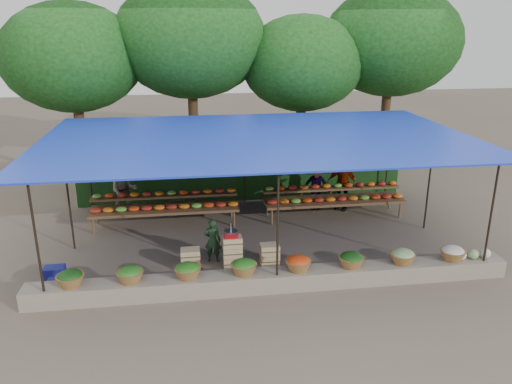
{
  "coord_description": "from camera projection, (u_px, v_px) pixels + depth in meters",
  "views": [
    {
      "loc": [
        -1.81,
        -12.34,
        5.53
      ],
      "look_at": [
        -0.01,
        0.2,
        1.25
      ],
      "focal_mm": 35.0,
      "sensor_mm": 36.0,
      "label": 1
    }
  ],
  "objects": [
    {
      "name": "blue_crate_front",
      "position": [
        59.0,
        287.0,
        10.75
      ],
      "size": [
        0.54,
        0.41,
        0.3
      ],
      "primitive_type": "cube",
      "rotation": [
        0.0,
        0.0,
        -0.09
      ],
      "color": "navy",
      "rests_on": "ground"
    },
    {
      "name": "netting_backdrop",
      "position": [
        244.0,
        163.0,
        16.14
      ],
      "size": [
        10.6,
        0.06,
        2.5
      ],
      "primitive_type": "cube",
      "color": "#1A4217",
      "rests_on": "ground"
    },
    {
      "name": "crate_counter",
      "position": [
        231.0,
        255.0,
        11.9
      ],
      "size": [
        2.35,
        0.34,
        0.77
      ],
      "color": "tan",
      "rests_on": "ground"
    },
    {
      "name": "customer_left",
      "position": [
        124.0,
        190.0,
        14.92
      ],
      "size": [
        0.86,
        0.7,
        1.62
      ],
      "primitive_type": "imported",
      "rotation": [
        0.0,
        0.0,
        0.12
      ],
      "color": "slate",
      "rests_on": "ground"
    },
    {
      "name": "fruit_table_right",
      "position": [
        333.0,
        196.0,
        15.0
      ],
      "size": [
        4.21,
        0.95,
        0.93
      ],
      "color": "brown",
      "rests_on": "ground"
    },
    {
      "name": "fruit_table_left",
      "position": [
        165.0,
        205.0,
        14.32
      ],
      "size": [
        4.21,
        0.95,
        0.93
      ],
      "color": "brown",
      "rests_on": "ground"
    },
    {
      "name": "stall_canopy",
      "position": [
        257.0,
        141.0,
        12.78
      ],
      "size": [
        10.8,
        6.6,
        2.82
      ],
      "color": "black",
      "rests_on": "ground"
    },
    {
      "name": "customer_mid",
      "position": [
        316.0,
        186.0,
        15.44
      ],
      "size": [
        1.02,
        0.63,
        1.53
      ],
      "primitive_type": "imported",
      "rotation": [
        0.0,
        0.0,
        -0.07
      ],
      "color": "slate",
      "rests_on": "ground"
    },
    {
      "name": "weighing_scale",
      "position": [
        231.0,
        234.0,
        11.72
      ],
      "size": [
        0.33,
        0.33,
        0.35
      ],
      "color": "#B10E19",
      "rests_on": "crate_counter"
    },
    {
      "name": "ground",
      "position": [
        258.0,
        238.0,
        13.59
      ],
      "size": [
        60.0,
        60.0,
        0.0
      ],
      "primitive_type": "plane",
      "color": "brown",
      "rests_on": "ground"
    },
    {
      "name": "stone_curb",
      "position": [
        276.0,
        280.0,
        10.94
      ],
      "size": [
        10.6,
        0.55,
        0.4
      ],
      "primitive_type": "cube",
      "color": "gray",
      "rests_on": "ground"
    },
    {
      "name": "tree_row",
      "position": [
        247.0,
        48.0,
        17.86
      ],
      "size": [
        16.51,
        5.5,
        7.12
      ],
      "color": "#392714",
      "rests_on": "ground"
    },
    {
      "name": "customer_right",
      "position": [
        342.0,
        184.0,
        15.45
      ],
      "size": [
        1.04,
        0.86,
        1.65
      ],
      "primitive_type": "imported",
      "rotation": [
        0.0,
        0.0,
        -0.56
      ],
      "color": "slate",
      "rests_on": "ground"
    },
    {
      "name": "blue_crate_back",
      "position": [
        55.0,
        273.0,
        11.39
      ],
      "size": [
        0.47,
        0.34,
        0.28
      ],
      "primitive_type": "cube",
      "rotation": [
        0.0,
        0.0,
        0.01
      ],
      "color": "navy",
      "rests_on": "ground"
    },
    {
      "name": "vendor_seated",
      "position": [
        213.0,
        240.0,
        12.09
      ],
      "size": [
        0.44,
        0.32,
        1.1
      ],
      "primitive_type": "imported",
      "rotation": [
        0.0,
        0.0,
        2.99
      ],
      "color": "#17331B",
      "rests_on": "ground"
    },
    {
      "name": "produce_baskets",
      "position": [
        271.0,
        265.0,
        10.81
      ],
      "size": [
        8.98,
        0.58,
        0.34
      ],
      "color": "brown",
      "rests_on": "stone_curb"
    }
  ]
}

